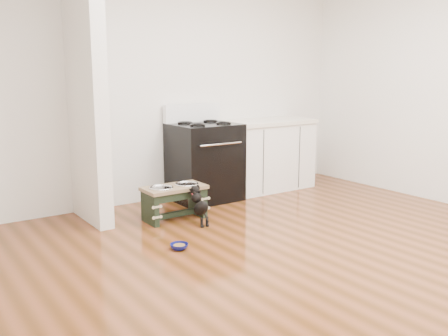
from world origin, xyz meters
TOP-DOWN VIEW (x-y plane):
  - ground at (0.00, 0.00)m, footprint 5.00×5.00m
  - room_shell at (0.00, 0.00)m, footprint 5.00×5.00m
  - partition_wall at (-1.18, 2.10)m, footprint 0.15×0.80m
  - oven_range at (0.25, 2.16)m, footprint 0.76×0.69m
  - cabinet_run at (1.23, 2.18)m, footprint 1.24×0.64m
  - dog_feeder at (-0.45, 1.64)m, footprint 0.65×0.35m
  - puppy at (-0.34, 1.34)m, footprint 0.11×0.33m
  - floor_bowl at (-0.86, 0.83)m, footprint 0.20×0.20m

SIDE VIEW (x-z plane):
  - ground at x=0.00m, z-range 0.00..0.00m
  - floor_bowl at x=-0.86m, z-range 0.00..0.05m
  - puppy at x=-0.34m, z-range 0.02..0.41m
  - dog_feeder at x=-0.45m, z-range 0.07..0.44m
  - cabinet_run at x=1.23m, z-range 0.00..0.91m
  - oven_range at x=0.25m, z-range -0.09..1.05m
  - partition_wall at x=-1.18m, z-range 0.00..2.70m
  - room_shell at x=0.00m, z-range -0.88..4.12m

